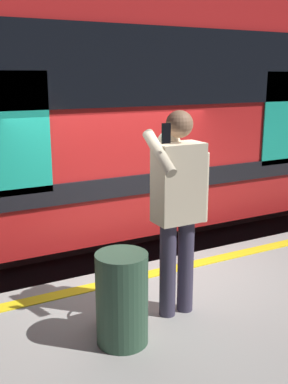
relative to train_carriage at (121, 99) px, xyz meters
name	(u,v)px	position (x,y,z in m)	size (l,w,h in m)	color
ground_plane	(140,336)	(0.74, 1.99, -2.59)	(24.76, 24.76, 0.00)	#3D3D3F
safety_line	(153,273)	(0.74, 2.29, -1.68)	(16.17, 0.16, 0.01)	yellow
track_rail_near	(97,286)	(0.74, 0.71, -2.51)	(21.45, 0.08, 0.16)	slate
track_rail_far	(64,252)	(0.74, -0.72, -2.51)	(21.45, 0.08, 0.16)	slate
train_carriage	(121,99)	(0.00, 0.00, 0.00)	(12.77, 2.80, 4.10)	red
passenger	(178,198)	(0.94, 3.07, -0.65)	(0.57, 0.55, 1.76)	#383347
handbag	(118,300)	(1.45, 2.97, -1.50)	(0.31, 0.29, 0.39)	black
trash_bin	(122,299)	(1.56, 3.27, -1.32)	(0.40, 0.40, 0.73)	#2D4C38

